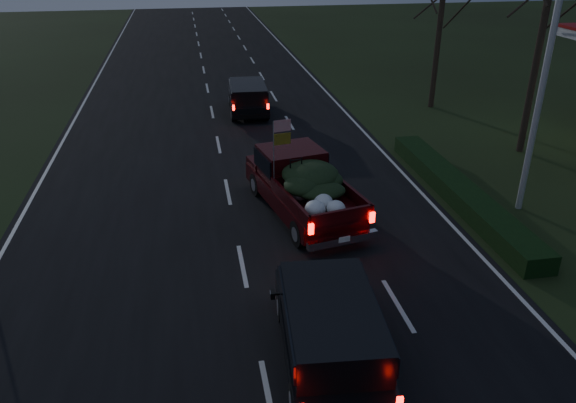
{
  "coord_description": "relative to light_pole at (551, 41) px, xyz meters",
  "views": [
    {
      "loc": [
        -1.09,
        -13.24,
        8.33
      ],
      "look_at": [
        1.5,
        1.19,
        1.3
      ],
      "focal_mm": 35.0,
      "sensor_mm": 36.0,
      "label": 1
    }
  ],
  "objects": [
    {
      "name": "bare_tree_far",
      "position": [
        2.0,
        12.0,
        -0.25
      ],
      "size": [
        3.6,
        3.6,
        7.0
      ],
      "color": "black",
      "rests_on": "ground"
    },
    {
      "name": "road_asphalt",
      "position": [
        -9.5,
        -2.0,
        -5.47
      ],
      "size": [
        14.0,
        120.0,
        0.02
      ],
      "primitive_type": "cube",
      "color": "black",
      "rests_on": "ground"
    },
    {
      "name": "light_pole",
      "position": [
        0.0,
        0.0,
        0.0
      ],
      "size": [
        0.5,
        0.9,
        9.16
      ],
      "color": "silver",
      "rests_on": "ground"
    },
    {
      "name": "lead_suv",
      "position": [
        -7.68,
        12.51,
        -4.54
      ],
      "size": [
        1.99,
        4.41,
        1.25
      ],
      "rotation": [
        0.0,
        0.0,
        -0.04
      ],
      "color": "black",
      "rests_on": "ground"
    },
    {
      "name": "ground",
      "position": [
        -9.5,
        -2.0,
        -5.48
      ],
      "size": [
        120.0,
        120.0,
        0.0
      ],
      "primitive_type": "plane",
      "color": "black",
      "rests_on": "ground"
    },
    {
      "name": "pickup_truck",
      "position": [
        -7.22,
        0.97,
        -4.4
      ],
      "size": [
        3.13,
        5.8,
        2.89
      ],
      "rotation": [
        0.0,
        0.0,
        0.2
      ],
      "color": "#37070A",
      "rests_on": "ground"
    },
    {
      "name": "hedge_row",
      "position": [
        -1.7,
        1.0,
        -5.18
      ],
      "size": [
        1.0,
        10.0,
        0.6
      ],
      "primitive_type": "cube",
      "color": "black",
      "rests_on": "ground"
    },
    {
      "name": "rear_suv",
      "position": [
        -8.08,
        -6.21,
        -4.48
      ],
      "size": [
        2.28,
        4.74,
        1.32
      ],
      "rotation": [
        0.0,
        0.0,
        -0.08
      ],
      "color": "black",
      "rests_on": "ground"
    }
  ]
}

